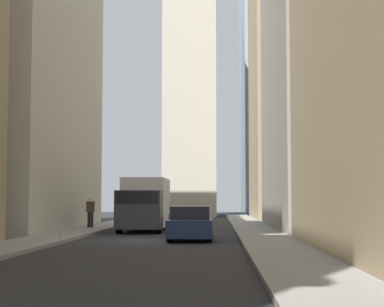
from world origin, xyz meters
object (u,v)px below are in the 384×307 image
pedestrian (90,211)px  discarded_bottle (60,236)px  sedan_navy (191,224)px  delivery_truck (144,204)px

pedestrian → discarded_bottle: 11.12m
sedan_navy → discarded_bottle: bearing=107.0°
discarded_bottle → delivery_truck: bearing=-13.8°
delivery_truck → sedan_navy: bearing=-160.0°
sedan_navy → pedestrian: bearing=32.5°
delivery_truck → discarded_bottle: (-9.26, 2.27, -1.21)m
pedestrian → discarded_bottle: (-11.04, -0.98, -0.83)m
delivery_truck → discarded_bottle: 9.61m
sedan_navy → discarded_bottle: (-1.56, 5.07, -0.42)m
delivery_truck → discarded_bottle: bearing=166.2°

